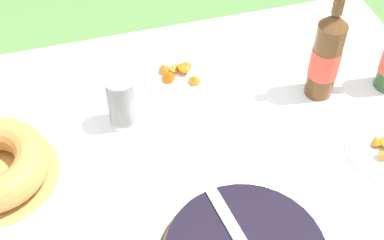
# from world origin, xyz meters

# --- Properties ---
(garden_table) EXTENTS (1.64, 1.06, 0.72)m
(garden_table) POSITION_xyz_m (0.00, 0.00, 0.66)
(garden_table) COLOR brown
(garden_table) RESTS_ON ground_plane
(tablecloth) EXTENTS (1.65, 1.07, 0.10)m
(tablecloth) POSITION_xyz_m (0.00, 0.00, 0.71)
(tablecloth) COLOR white
(tablecloth) RESTS_ON garden_table
(cup_stack) EXTENTS (0.07, 0.07, 0.16)m
(cup_stack) POSITION_xyz_m (-0.05, 0.17, 0.80)
(cup_stack) COLOR white
(cup_stack) RESTS_ON tablecloth
(cider_bottle_amber) EXTENTS (0.08, 0.08, 0.35)m
(cider_bottle_amber) POSITION_xyz_m (0.49, 0.13, 0.86)
(cider_bottle_amber) COLOR brown
(cider_bottle_amber) RESTS_ON tablecloth
(snack_plate_left) EXTENTS (0.23, 0.23, 0.06)m
(snack_plate_left) POSITION_xyz_m (0.15, 0.30, 0.74)
(snack_plate_left) COLOR white
(snack_plate_left) RESTS_ON tablecloth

